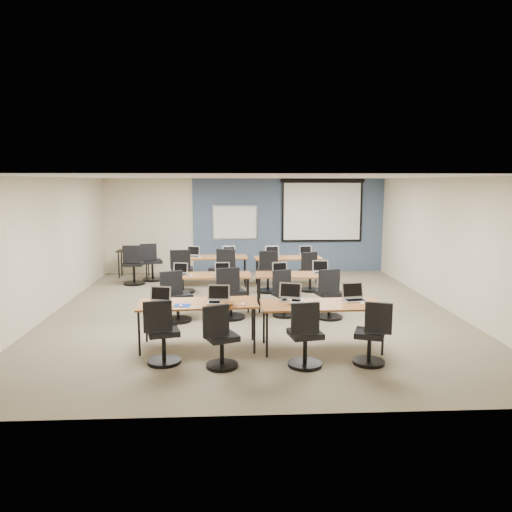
{
  "coord_description": "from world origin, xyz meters",
  "views": [
    {
      "loc": [
        -0.44,
        -9.8,
        2.62
      ],
      "look_at": [
        0.09,
        0.4,
        1.08
      ],
      "focal_mm": 35.0,
      "sensor_mm": 36.0,
      "label": 1
    }
  ],
  "objects": [
    {
      "name": "laptop_7",
      "position": [
        1.45,
        0.33,
        0.79
      ],
      "size": [
        0.33,
        0.28,
        0.25
      ],
      "rotation": [
        0.0,
        0.0,
        -0.03
      ],
      "color": "#BDBDC0",
      "rests_on": "training_table_mid_right"
    },
    {
      "name": "spare_chair_b",
      "position": [
        -2.91,
        2.85,
        0.43
      ],
      "size": [
        0.56,
        0.56,
        1.03
      ],
      "rotation": [
        0.0,
        0.0,
        -0.02
      ],
      "color": "black",
      "rests_on": "floor"
    },
    {
      "name": "mouse_6",
      "position": [
        0.68,
        0.04,
        0.74
      ],
      "size": [
        0.06,
        0.1,
        0.03
      ],
      "primitive_type": "ellipsoid",
      "rotation": [
        0.0,
        0.0,
        -0.02
      ],
      "color": "white",
      "rests_on": "training_table_mid_right"
    },
    {
      "name": "snack_plate",
      "position": [
        0.58,
        -2.33,
        0.74
      ],
      "size": [
        0.21,
        0.21,
        0.01
      ],
      "primitive_type": "cylinder",
      "rotation": [
        0.0,
        0.0,
        -0.13
      ],
      "color": "white",
      "rests_on": "training_table_front_right"
    },
    {
      "name": "projector_screen",
      "position": [
        2.2,
        4.41,
        1.89
      ],
      "size": [
        2.4,
        0.1,
        1.82
      ],
      "color": "black",
      "rests_on": "wall_back"
    },
    {
      "name": "training_table_back_right",
      "position": [
        1.01,
        2.52,
        0.68
      ],
      "size": [
        1.67,
        0.69,
        0.73
      ],
      "rotation": [
        0.0,
        0.0,
        0.06
      ],
      "color": "#AA793A",
      "rests_on": "floor"
    },
    {
      "name": "wall_back",
      "position": [
        0.0,
        4.5,
        1.35
      ],
      "size": [
        8.0,
        0.04,
        2.7
      ],
      "primitive_type": "cube",
      "color": "beige",
      "rests_on": "ground"
    },
    {
      "name": "task_chair_4",
      "position": [
        -1.46,
        -0.65,
        0.41
      ],
      "size": [
        0.55,
        0.52,
        1.0
      ],
      "rotation": [
        0.0,
        0.0,
        0.43
      ],
      "color": "black",
      "rests_on": "floor"
    },
    {
      "name": "mouse_1",
      "position": [
        -0.25,
        -2.31,
        0.74
      ],
      "size": [
        0.08,
        0.1,
        0.03
      ],
      "primitive_type": "ellipsoid",
      "rotation": [
        0.0,
        0.0,
        -0.34
      ],
      "color": "white",
      "rests_on": "training_table_front_left"
    },
    {
      "name": "mouse_3",
      "position": [
        1.6,
        -2.35,
        0.74
      ],
      "size": [
        0.09,
        0.11,
        0.03
      ],
      "primitive_type": "ellipsoid",
      "rotation": [
        0.0,
        0.0,
        -0.3
      ],
      "color": "white",
      "rests_on": "training_table_front_right"
    },
    {
      "name": "ceiling",
      "position": [
        0.0,
        0.0,
        2.7
      ],
      "size": [
        8.0,
        9.0,
        0.02
      ],
      "primitive_type": "cube",
      "color": "white",
      "rests_on": "ground"
    },
    {
      "name": "floor",
      "position": [
        0.0,
        0.0,
        0.0
      ],
      "size": [
        8.0,
        9.0,
        0.02
      ],
      "primitive_type": "cube",
      "color": "#6B6354",
      "rests_on": "ground"
    },
    {
      "name": "task_chair_6",
      "position": [
        0.59,
        -0.4,
        0.39
      ],
      "size": [
        0.49,
        0.46,
        0.95
      ],
      "rotation": [
        0.0,
        0.0,
        0.38
      ],
      "color": "black",
      "rests_on": "floor"
    },
    {
      "name": "blue_mousepad",
      "position": [
        -1.18,
        -2.3,
        0.73
      ],
      "size": [
        0.27,
        0.23,
        0.01
      ],
      "primitive_type": "cube",
      "rotation": [
        0.0,
        0.0,
        -0.11
      ],
      "color": "#0E349B",
      "rests_on": "training_table_front_left"
    },
    {
      "name": "mouse_8",
      "position": [
        -1.2,
        2.58,
        0.74
      ],
      "size": [
        0.07,
        0.1,
        0.03
      ],
      "primitive_type": "ellipsoid",
      "rotation": [
        0.0,
        0.0,
        0.22
      ],
      "color": "white",
      "rests_on": "training_table_back_left"
    },
    {
      "name": "task_chair_8",
      "position": [
        -1.58,
        1.84,
        0.44
      ],
      "size": [
        0.58,
        0.58,
        1.05
      ],
      "rotation": [
        0.0,
        0.0,
        0.07
      ],
      "color": "black",
      "rests_on": "floor"
    },
    {
      "name": "task_chair_9",
      "position": [
        -0.61,
        1.91,
        0.44
      ],
      "size": [
        0.61,
        0.57,
        1.05
      ],
      "rotation": [
        0.0,
        0.0,
        -0.4
      ],
      "color": "black",
      "rests_on": "floor"
    },
    {
      "name": "task_chair_5",
      "position": [
        -0.45,
        -0.5,
        0.42
      ],
      "size": [
        0.55,
        0.55,
        1.02
      ],
      "rotation": [
        0.0,
        0.0,
        0.24
      ],
      "color": "black",
      "rests_on": "floor"
    },
    {
      "name": "mouse_7",
      "position": [
        1.67,
        0.04,
        0.74
      ],
      "size": [
        0.09,
        0.12,
        0.04
      ],
      "primitive_type": "ellipsoid",
      "rotation": [
        0.0,
        0.0,
        0.3
      ],
      "color": "white",
      "rests_on": "training_table_mid_right"
    },
    {
      "name": "wall_left",
      "position": [
        -4.0,
        0.0,
        1.35
      ],
      "size": [
        0.04,
        9.0,
        2.7
      ],
      "primitive_type": "cube",
      "color": "beige",
      "rests_on": "ground"
    },
    {
      "name": "mouse_11",
      "position": [
        1.6,
        2.44,
        0.74
      ],
      "size": [
        0.07,
        0.1,
        0.03
      ],
      "primitive_type": "ellipsoid",
      "rotation": [
        0.0,
        0.0,
        0.18
      ],
      "color": "white",
      "rests_on": "training_table_back_right"
    },
    {
      "name": "task_chair_11",
      "position": [
        1.46,
        1.83,
        0.4
      ],
      "size": [
        0.5,
        0.49,
        0.97
      ],
      "rotation": [
        0.0,
        0.0,
        0.3
      ],
      "color": "black",
      "rests_on": "floor"
    },
    {
      "name": "laptop_10",
      "position": [
        0.63,
        2.64,
        0.79
      ],
      "size": [
        0.35,
        0.3,
        0.26
      ],
      "rotation": [
        0.0,
        0.0,
        0.1
      ],
      "color": "silver",
      "rests_on": "training_table_back_right"
    },
    {
      "name": "spare_chair_a",
      "position": [
        -2.53,
        3.32,
        0.42
      ],
      "size": [
        0.55,
        0.53,
        1.01
      ],
      "rotation": [
        0.0,
        0.0,
        0.3
      ],
      "color": "black",
      "rests_on": "floor"
    },
    {
      "name": "mouse_2",
      "position": [
        0.72,
        -2.23,
        0.74
      ],
      "size": [
        0.07,
        0.1,
        0.03
      ],
      "primitive_type": "ellipsoid",
      "rotation": [
        0.0,
        0.0,
        0.21
      ],
      "color": "white",
      "rests_on": "training_table_front_right"
    },
    {
      "name": "training_table_front_right",
      "position": [
        0.98,
        -2.3,
        0.69
      ],
      "size": [
        1.88,
        0.78,
        0.73
      ],
      "rotation": [
        0.0,
        0.0,
        0.02
      ],
      "color": "brown",
      "rests_on": "floor"
    },
    {
      "name": "blue_accent_panel",
      "position": [
        1.25,
        4.47,
        1.35
      ],
      "size": [
        5.5,
        0.04,
        2.7
      ],
      "primitive_type": "cube",
      "color": "#3D5977",
      "rests_on": "wall_back"
    },
    {
      "name": "laptop_6",
      "position": [
        0.58,
        0.23,
        0.79
      ],
      "size": [
        0.31,
        0.26,
        0.24
      ],
      "rotation": [
        0.0,
        0.0,
        0.13
      ],
      "color": "#A8A8B1",
      "rests_on": "training_table_mid_right"
    },
    {
      "name": "mouse_5",
      "position": [
        -0.29,
        0.09,
        0.74
      ],
      "size": [
        0.08,
        0.1,
        0.03
      ],
      "primitive_type": "ellipsoid",
      "rotation": [
        0.0,
        0.0,
        0.3
      ],
      "color": "white",
      "rests_on": "training_table_mid_left"
    },
    {
      "name": "snack_bowl",
      "position": [
        -0.49,
        -2.36,
        0.76
      ],
      "size": [
        0.27,
        0.27,
        0.06
      ],
      "primitive_type": "imported",
      "rotation": [
        0.0,
        0.0,
        -0.07
      ],
      "color": "#96592A",
      "rests_on": "training_table_front_left"
    },
    {
      "name": "coffee_cup",
      "position": [
        0.47,
        -2.34,
        0.77
      ],
      "size": [
        0.09,
        0.09,
        0.06
      ],
      "primitive_type": "imported",
      "rotation": [
        0.0,
        0.0,
        0.38
      ],
      "color": "white",
      "rests_on": "snack_plate"
    },
    {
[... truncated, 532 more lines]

